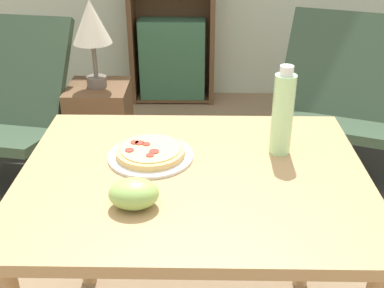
{
  "coord_description": "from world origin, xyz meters",
  "views": [
    {
      "loc": [
        0.13,
        -1.15,
        1.5
      ],
      "look_at": [
        0.1,
        0.12,
        0.82
      ],
      "focal_mm": 45.0,
      "sensor_mm": 36.0,
      "label": 1
    }
  ],
  "objects_px": {
    "drink_bottle": "(283,113)",
    "side_table": "(101,128)",
    "lounge_chair_far": "(335,128)",
    "table_lamp": "(91,26)",
    "pizza_on_plate": "(151,153)",
    "lounge_chair_near": "(2,135)",
    "grape_bunch": "(134,194)"
  },
  "relations": [
    {
      "from": "grape_bunch",
      "to": "table_lamp",
      "type": "bearing_deg",
      "value": 105.34
    },
    {
      "from": "lounge_chair_far",
      "to": "table_lamp",
      "type": "xyz_separation_m",
      "value": [
        -1.36,
        0.02,
        0.58
      ]
    },
    {
      "from": "table_lamp",
      "to": "drink_bottle",
      "type": "bearing_deg",
      "value": -54.97
    },
    {
      "from": "lounge_chair_far",
      "to": "side_table",
      "type": "xyz_separation_m",
      "value": [
        -1.36,
        0.02,
        -0.02
      ]
    },
    {
      "from": "grape_bunch",
      "to": "lounge_chair_near",
      "type": "relative_size",
      "value": 0.15
    },
    {
      "from": "drink_bottle",
      "to": "side_table",
      "type": "distance_m",
      "value": 1.57
    },
    {
      "from": "drink_bottle",
      "to": "table_lamp",
      "type": "relative_size",
      "value": 0.6
    },
    {
      "from": "lounge_chair_near",
      "to": "drink_bottle",
      "type": "bearing_deg",
      "value": -27.8
    },
    {
      "from": "grape_bunch",
      "to": "lounge_chair_far",
      "type": "xyz_separation_m",
      "value": [
        0.95,
        1.47,
        -0.51
      ]
    },
    {
      "from": "pizza_on_plate",
      "to": "side_table",
      "type": "height_order",
      "value": "pizza_on_plate"
    },
    {
      "from": "drink_bottle",
      "to": "lounge_chair_near",
      "type": "height_order",
      "value": "drink_bottle"
    },
    {
      "from": "grape_bunch",
      "to": "side_table",
      "type": "relative_size",
      "value": 0.25
    },
    {
      "from": "table_lamp",
      "to": "lounge_chair_near",
      "type": "bearing_deg",
      "value": -164.1
    },
    {
      "from": "drink_bottle",
      "to": "lounge_chair_far",
      "type": "bearing_deg",
      "value": 65.51
    },
    {
      "from": "lounge_chair_near",
      "to": "lounge_chair_far",
      "type": "distance_m",
      "value": 1.89
    },
    {
      "from": "grape_bunch",
      "to": "side_table",
      "type": "xyz_separation_m",
      "value": [
        -0.41,
        1.49,
        -0.54
      ]
    },
    {
      "from": "drink_bottle",
      "to": "pizza_on_plate",
      "type": "bearing_deg",
      "value": -173.69
    },
    {
      "from": "grape_bunch",
      "to": "lounge_chair_near",
      "type": "bearing_deg",
      "value": 124.86
    },
    {
      "from": "grape_bunch",
      "to": "lounge_chair_far",
      "type": "distance_m",
      "value": 1.82
    },
    {
      "from": "drink_bottle",
      "to": "grape_bunch",
      "type": "bearing_deg",
      "value": -143.95
    },
    {
      "from": "grape_bunch",
      "to": "drink_bottle",
      "type": "relative_size",
      "value": 0.46
    },
    {
      "from": "grape_bunch",
      "to": "side_table",
      "type": "bearing_deg",
      "value": 105.34
    },
    {
      "from": "pizza_on_plate",
      "to": "side_table",
      "type": "distance_m",
      "value": 1.4
    },
    {
      "from": "grape_bunch",
      "to": "side_table",
      "type": "distance_m",
      "value": 1.63
    },
    {
      "from": "side_table",
      "to": "lounge_chair_near",
      "type": "bearing_deg",
      "value": -164.1
    },
    {
      "from": "lounge_chair_near",
      "to": "table_lamp",
      "type": "height_order",
      "value": "table_lamp"
    },
    {
      "from": "pizza_on_plate",
      "to": "table_lamp",
      "type": "height_order",
      "value": "table_lamp"
    },
    {
      "from": "grape_bunch",
      "to": "table_lamp",
      "type": "relative_size",
      "value": 0.28
    },
    {
      "from": "grape_bunch",
      "to": "lounge_chair_far",
      "type": "bearing_deg",
      "value": 57.1
    },
    {
      "from": "lounge_chair_near",
      "to": "side_table",
      "type": "xyz_separation_m",
      "value": [
        0.52,
        0.15,
        -0.02
      ]
    },
    {
      "from": "side_table",
      "to": "table_lamp",
      "type": "bearing_deg",
      "value": 104.04
    },
    {
      "from": "lounge_chair_near",
      "to": "table_lamp",
      "type": "relative_size",
      "value": 1.86
    }
  ]
}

